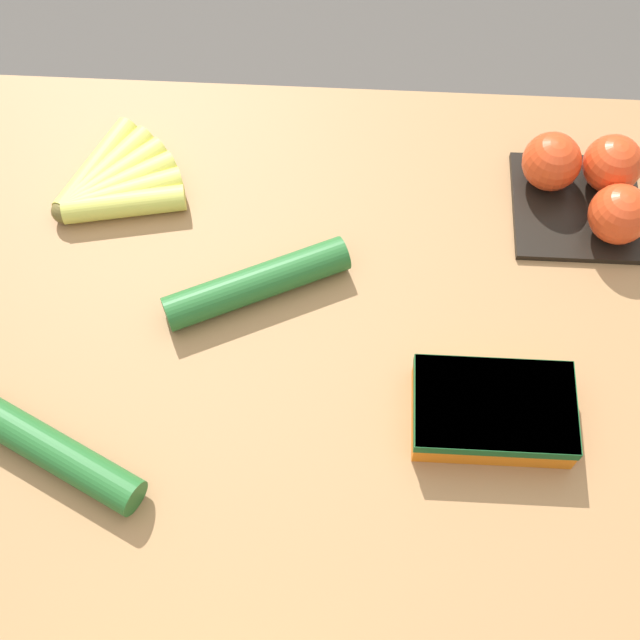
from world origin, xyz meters
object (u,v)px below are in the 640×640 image
object	(u,v)px
tomato_pack	(591,184)
cucumber_far	(50,449)
carrot_bag	(493,410)
banana_bunch	(112,185)
cucumber_near	(257,283)

from	to	relation	value
tomato_pack	cucumber_far	bearing A→B (deg)	31.38
tomato_pack	cucumber_far	world-z (taller)	tomato_pack
carrot_bag	banana_bunch	bearing A→B (deg)	-31.55
banana_bunch	carrot_bag	distance (m)	0.62
tomato_pack	cucumber_far	xyz separation A→B (m)	(0.68, 0.42, -0.02)
banana_bunch	cucumber_far	size ratio (longest dim) A/B	0.76
banana_bunch	carrot_bag	bearing A→B (deg)	148.45
cucumber_far	banana_bunch	bearing A→B (deg)	-91.44
cucumber_near	tomato_pack	bearing A→B (deg)	-159.22
banana_bunch	carrot_bag	xyz separation A→B (m)	(-0.52, 0.32, 0.01)
tomato_pack	carrot_bag	size ratio (longest dim) A/B	0.91
banana_bunch	cucumber_far	xyz separation A→B (m)	(0.01, 0.40, 0.01)
tomato_pack	cucumber_near	world-z (taller)	tomato_pack
tomato_pack	carrot_bag	xyz separation A→B (m)	(0.15, 0.34, -0.01)
cucumber_far	carrot_bag	bearing A→B (deg)	-171.91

